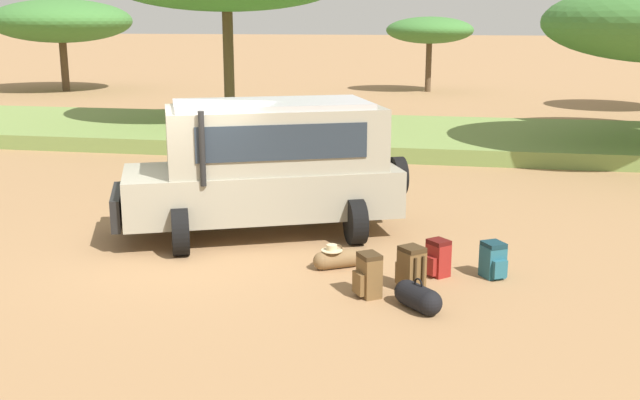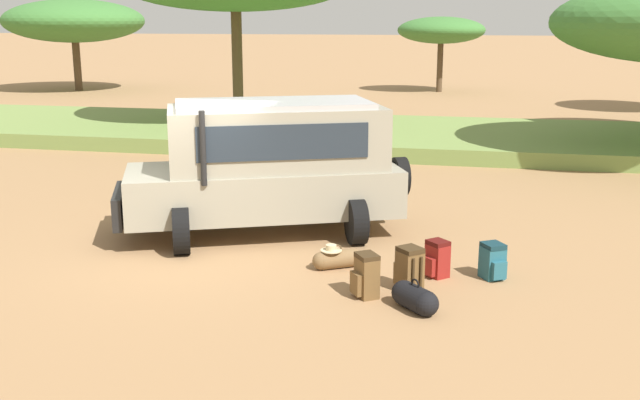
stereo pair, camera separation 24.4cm
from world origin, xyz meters
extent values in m
plane|color=#9E754C|center=(0.00, 0.00, 0.00)|extent=(320.00, 320.00, 0.00)
cube|color=olive|center=(0.00, 11.88, 0.22)|extent=(120.00, 7.00, 0.44)
cube|color=gray|center=(0.99, 1.14, 0.82)|extent=(5.25, 3.67, 0.84)
cube|color=gray|center=(1.22, 1.24, 1.79)|extent=(4.22, 3.14, 1.10)
cube|color=#232D38|center=(-0.18, 0.64, 1.74)|extent=(0.67, 1.46, 0.77)
cube|color=#232D38|center=(1.57, 0.41, 1.84)|extent=(2.72, 1.19, 0.60)
cube|color=#232D38|center=(0.86, 2.07, 1.84)|extent=(2.72, 1.19, 0.60)
cube|color=#B7B7B7|center=(1.17, 1.22, 2.39)|extent=(3.83, 2.92, 0.10)
cube|color=black|center=(-1.38, 0.13, 0.65)|extent=(0.78, 1.55, 0.56)
cylinder|color=black|center=(0.35, -0.18, 1.79)|extent=(0.10, 0.10, 1.25)
cylinder|color=black|center=(-0.03, -0.35, 0.40)|extent=(0.57, 0.85, 0.80)
cylinder|color=black|center=(-0.79, 1.44, 0.40)|extent=(0.57, 0.85, 0.80)
cylinder|color=black|center=(2.77, 0.85, 0.40)|extent=(0.57, 0.85, 0.80)
cylinder|color=black|center=(2.00, 2.63, 0.40)|extent=(0.57, 0.85, 0.80)
cylinder|color=black|center=(3.37, 2.16, 0.97)|extent=(0.49, 0.76, 0.74)
cube|color=brown|center=(3.91, -1.28, 0.30)|extent=(0.44, 0.44, 0.59)
cube|color=brown|center=(3.77, -1.14, 0.22)|extent=(0.23, 0.22, 0.33)
cube|color=#3A2A16|center=(3.91, -1.28, 0.62)|extent=(0.44, 0.44, 0.07)
cylinder|color=#3A2A16|center=(3.98, -1.46, 0.30)|extent=(0.04, 0.04, 0.50)
cylinder|color=#3A2A16|center=(4.08, -1.36, 0.30)|extent=(0.04, 0.04, 0.50)
cube|color=brown|center=(3.33, -1.66, 0.29)|extent=(0.41, 0.44, 0.57)
cube|color=brown|center=(3.20, -1.75, 0.22)|extent=(0.22, 0.27, 0.32)
cube|color=#3A2A16|center=(3.33, -1.66, 0.60)|extent=(0.41, 0.43, 0.07)
cylinder|color=#3A2A16|center=(3.50, -1.65, 0.29)|extent=(0.04, 0.04, 0.49)
cylinder|color=#3A2A16|center=(3.41, -1.51, 0.29)|extent=(0.04, 0.04, 0.49)
cube|color=maroon|center=(4.27, -0.58, 0.26)|extent=(0.41, 0.41, 0.51)
cube|color=maroon|center=(4.15, -0.70, 0.19)|extent=(0.23, 0.23, 0.28)
cube|color=#4D100E|center=(4.27, -0.58, 0.54)|extent=(0.41, 0.41, 0.07)
cylinder|color=#4D100E|center=(4.42, -0.53, 0.26)|extent=(0.04, 0.04, 0.43)
cylinder|color=#4D100E|center=(4.32, -0.43, 0.26)|extent=(0.04, 0.04, 0.43)
cube|color=#235B6B|center=(5.09, -0.49, 0.25)|extent=(0.42, 0.43, 0.49)
cube|color=#235B6B|center=(5.20, -0.65, 0.18)|extent=(0.24, 0.19, 0.27)
cube|color=#13323A|center=(5.09, -0.49, 0.52)|extent=(0.42, 0.43, 0.07)
cylinder|color=#13323A|center=(5.06, -0.30, 0.25)|extent=(0.04, 0.04, 0.42)
cylinder|color=#13323A|center=(4.94, -0.37, 0.25)|extent=(0.04, 0.04, 0.42)
cylinder|color=brown|center=(2.68, -0.52, 0.15)|extent=(0.61, 0.53, 0.29)
sphere|color=brown|center=(2.45, -0.66, 0.15)|extent=(0.29, 0.29, 0.29)
sphere|color=brown|center=(2.91, -0.38, 0.15)|extent=(0.29, 0.29, 0.29)
torus|color=#493721|center=(2.68, -0.52, 0.31)|extent=(0.15, 0.11, 0.16)
cylinder|color=beige|center=(2.60, -0.57, 0.30)|extent=(0.34, 0.34, 0.02)
cylinder|color=beige|center=(2.60, -0.57, 0.35)|extent=(0.17, 0.17, 0.09)
cylinder|color=black|center=(4.06, -2.04, 0.18)|extent=(0.59, 0.60, 0.35)
sphere|color=black|center=(4.22, -2.22, 0.18)|extent=(0.34, 0.34, 0.34)
sphere|color=black|center=(3.89, -1.86, 0.18)|extent=(0.34, 0.34, 0.34)
torus|color=black|center=(4.06, -2.04, 0.37)|extent=(0.13, 0.14, 0.16)
cylinder|color=brown|center=(-16.75, 25.70, 1.37)|extent=(0.40, 0.40, 2.73)
ellipsoid|color=#3D7533|center=(-16.75, 25.70, 3.70)|extent=(7.52, 7.03, 2.27)
cylinder|color=brown|center=(-3.41, 13.00, 2.10)|extent=(0.36, 0.36, 4.20)
cylinder|color=brown|center=(2.53, 29.06, 1.32)|extent=(0.31, 0.31, 2.63)
ellipsoid|color=#3D7533|center=(2.53, 29.06, 3.23)|extent=(4.59, 4.04, 1.40)
camera|label=1|loc=(4.58, -11.72, 3.90)|focal=42.00mm
camera|label=2|loc=(4.82, -11.67, 3.90)|focal=42.00mm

